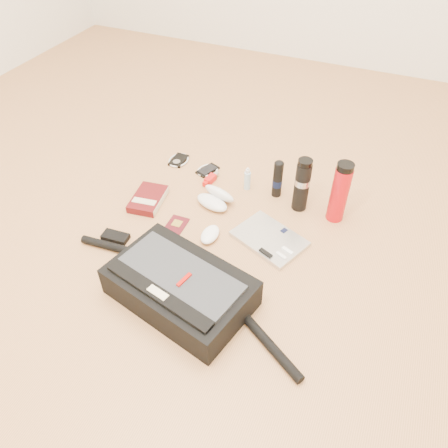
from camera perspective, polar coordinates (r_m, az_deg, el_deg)
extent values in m
plane|color=#BC824E|center=(1.77, -1.41, -3.36)|extent=(4.00, 4.00, 0.00)
cube|color=black|center=(1.58, -5.72, -8.24)|extent=(0.56, 0.42, 0.12)
cube|color=#2C2E33|center=(1.52, -6.17, -6.90)|extent=(0.48, 0.32, 0.01)
cube|color=black|center=(1.48, -8.61, -9.06)|extent=(0.44, 0.15, 0.02)
cube|color=beige|center=(1.48, -8.62, -9.01)|extent=(0.08, 0.05, 0.02)
cube|color=#B00A04|center=(1.50, -5.23, -7.39)|extent=(0.03, 0.07, 0.02)
cylinder|color=black|center=(1.81, -13.86, -3.04)|extent=(0.31, 0.06, 0.03)
cylinder|color=black|center=(1.50, 5.93, -15.35)|extent=(0.28, 0.19, 0.03)
cube|color=black|center=(1.86, -13.99, -1.64)|extent=(0.11, 0.06, 0.02)
cube|color=silver|center=(1.81, 5.94, -1.93)|extent=(0.33, 0.29, 0.02)
cube|color=black|center=(1.84, 7.84, -0.84)|extent=(0.03, 0.03, 0.00)
cube|color=white|center=(1.76, 8.29, -3.45)|extent=(0.05, 0.03, 0.01)
cube|color=white|center=(1.74, 7.48, -4.10)|extent=(0.05, 0.03, 0.01)
cube|color=black|center=(1.74, 5.48, -3.78)|extent=(0.06, 0.04, 0.01)
cube|color=#4E0D0F|center=(2.01, -9.89, 3.24)|extent=(0.15, 0.21, 0.03)
cube|color=beige|center=(1.99, -8.20, 2.94)|extent=(0.03, 0.19, 0.03)
cube|color=beige|center=(1.97, -10.39, 2.94)|extent=(0.11, 0.05, 0.00)
cube|color=#460D13|center=(1.89, -6.27, -0.13)|extent=(0.08, 0.11, 0.00)
cube|color=gold|center=(1.89, -6.15, 0.11)|extent=(0.04, 0.04, 0.00)
ellipsoid|color=white|center=(1.81, -1.84, -1.37)|extent=(0.07, 0.12, 0.04)
ellipsoid|color=white|center=(1.95, -1.58, 2.83)|extent=(0.18, 0.12, 0.05)
ellipsoid|color=white|center=(1.97, -0.61, 4.00)|extent=(0.18, 0.13, 0.09)
ellipsoid|color=black|center=(1.97, -2.28, 3.30)|extent=(0.05, 0.04, 0.01)
ellipsoid|color=black|center=(1.94, -0.87, 2.54)|extent=(0.05, 0.04, 0.01)
cylinder|color=black|center=(1.95, -1.58, 2.97)|extent=(0.03, 0.01, 0.00)
cube|color=black|center=(2.26, -5.94, 8.28)|extent=(0.07, 0.11, 0.01)
cylinder|color=#A4A4A7|center=(2.24, -6.22, 8.12)|extent=(0.04, 0.04, 0.00)
torus|color=silver|center=(2.26, -5.95, 8.31)|extent=(0.10, 0.10, 0.01)
cube|color=black|center=(2.18, -2.16, 7.03)|extent=(0.10, 0.13, 0.01)
cube|color=black|center=(2.17, -2.16, 7.16)|extent=(0.08, 0.10, 0.00)
torus|color=white|center=(2.18, -2.16, 7.05)|extent=(0.12, 0.12, 0.01)
cube|color=red|center=(2.10, -1.80, 5.86)|extent=(0.04, 0.07, 0.03)
cube|color=red|center=(2.07, -2.42, 5.27)|extent=(0.03, 0.02, 0.02)
cylinder|color=#AAAAAD|center=(2.13, -1.17, 6.45)|extent=(0.03, 0.04, 0.02)
cylinder|color=#A4C9DF|center=(2.05, 3.07, 5.68)|extent=(0.04, 0.04, 0.09)
cylinder|color=silver|center=(2.01, 3.12, 6.89)|extent=(0.03, 0.03, 0.02)
cylinder|color=silver|center=(2.01, 3.14, 7.17)|extent=(0.02, 0.02, 0.01)
cylinder|color=black|center=(1.99, 7.01, 5.80)|extent=(0.05, 0.05, 0.18)
cylinder|color=black|center=(2.00, 6.96, 5.35)|extent=(0.05, 0.05, 0.03)
ellipsoid|color=black|center=(1.94, 7.23, 7.88)|extent=(0.05, 0.05, 0.02)
cylinder|color=black|center=(1.92, 10.11, 4.79)|extent=(0.07, 0.07, 0.23)
cylinder|color=#B4B4B7|center=(1.90, 10.21, 5.47)|extent=(0.07, 0.07, 0.03)
cylinder|color=black|center=(1.85, 10.59, 7.89)|extent=(0.06, 0.06, 0.02)
cylinder|color=#B40D15|center=(1.89, 14.81, 3.73)|extent=(0.08, 0.08, 0.26)
cylinder|color=black|center=(1.81, 15.60, 7.20)|extent=(0.07, 0.07, 0.03)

